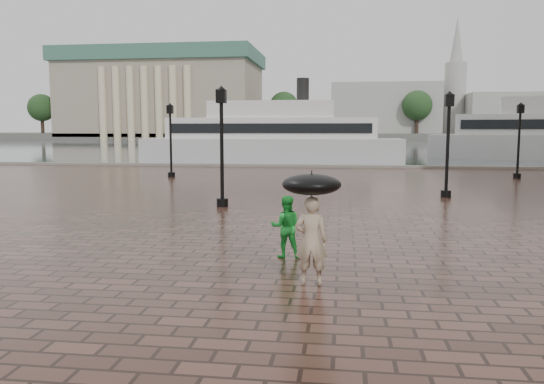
% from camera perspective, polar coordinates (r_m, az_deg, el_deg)
% --- Properties ---
extents(ground, '(300.00, 300.00, 0.00)m').
position_cam_1_polar(ground, '(10.15, 15.75, -10.15)').
color(ground, '#342018').
rests_on(ground, ground).
extents(harbour_water, '(240.00, 240.00, 0.00)m').
position_cam_1_polar(harbour_water, '(101.67, 8.51, 4.96)').
color(harbour_water, '#424B50').
rests_on(harbour_water, ground).
extents(quay_edge, '(80.00, 0.60, 0.30)m').
position_cam_1_polar(quay_edge, '(41.75, 9.64, 2.60)').
color(quay_edge, slate).
rests_on(quay_edge, ground).
extents(far_shore, '(300.00, 60.00, 2.00)m').
position_cam_1_polar(far_shore, '(169.64, 8.20, 5.96)').
color(far_shore, '#4C4C47').
rests_on(far_shore, ground).
extents(museum, '(57.00, 32.50, 26.00)m').
position_cam_1_polar(museum, '(163.64, -11.65, 10.39)').
color(museum, gray).
rests_on(museum, ground).
extents(distant_skyline, '(102.50, 22.00, 33.00)m').
position_cam_1_polar(distant_skyline, '(167.27, 25.19, 8.29)').
color(distant_skyline, '#9D9B95').
rests_on(distant_skyline, ground).
extents(far_trees, '(188.00, 8.00, 13.50)m').
position_cam_1_polar(far_trees, '(147.77, 8.33, 9.13)').
color(far_trees, '#2D2119').
rests_on(far_trees, ground).
extents(street_lamps, '(21.44, 14.44, 4.40)m').
position_cam_1_polar(street_lamps, '(27.13, 7.58, 5.41)').
color(street_lamps, black).
rests_on(street_lamps, ground).
extents(adult_pedestrian, '(0.61, 0.41, 1.68)m').
position_cam_1_polar(adult_pedestrian, '(9.99, 4.23, -5.22)').
color(adult_pedestrian, tan).
rests_on(adult_pedestrian, ground).
extents(child_pedestrian, '(0.76, 0.63, 1.42)m').
position_cam_1_polar(child_pedestrian, '(12.07, 1.50, -3.75)').
color(child_pedestrian, green).
rests_on(child_pedestrian, ground).
extents(ferry_near, '(22.61, 5.89, 7.38)m').
position_cam_1_polar(ferry_near, '(47.04, 0.02, 5.84)').
color(ferry_near, silver).
rests_on(ferry_near, ground).
extents(umbrella, '(1.10, 1.10, 1.14)m').
position_cam_1_polar(umbrella, '(9.83, 4.28, 0.81)').
color(umbrella, black).
rests_on(umbrella, ground).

